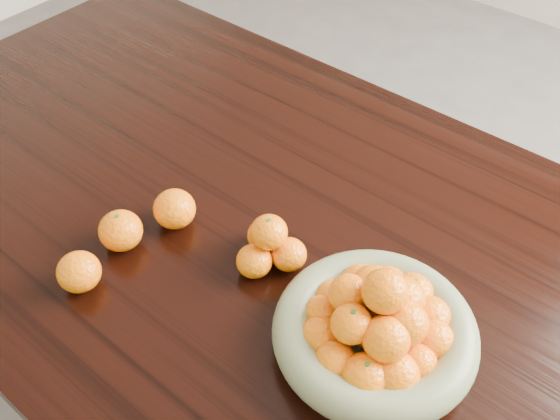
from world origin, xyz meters
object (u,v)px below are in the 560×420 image
Objects in this scene: dining_table at (290,270)px; orange_pyramid at (269,246)px; fruit_bowl at (376,328)px; loose_orange_0 at (121,231)px.

orange_pyramid is (0.01, -0.07, 0.13)m from dining_table.
fruit_bowl is at bearing -6.63° from orange_pyramid.
orange_pyramid reaches higher than dining_table.
fruit_bowl is 0.47m from loose_orange_0.
loose_orange_0 is at bearing -137.47° from dining_table.
loose_orange_0 reaches higher than dining_table.
orange_pyramid reaches higher than loose_orange_0.
fruit_bowl reaches higher than orange_pyramid.
orange_pyramid is 0.26m from loose_orange_0.
orange_pyramid is at bearing 173.37° from fruit_bowl.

